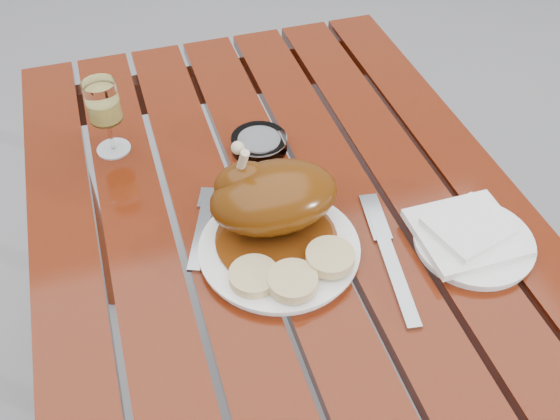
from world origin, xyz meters
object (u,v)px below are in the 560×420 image
Objects in this scene: table at (286,351)px; wine_glass at (106,118)px; dinner_plate at (279,249)px; ashtray at (259,143)px; side_plate at (473,242)px.

table is 8.40× the size of wine_glass.
table is 0.39m from dinner_plate.
side_plate is at bearing -52.44° from ashtray.
table is 4.87× the size of dinner_plate.
side_plate is at bearing -38.68° from wine_glass.
wine_glass is 0.65m from side_plate.
dinner_plate reaches higher than table.
dinner_plate is 0.40m from wine_glass.
table is 6.46× the size of side_plate.
dinner_plate is at bearing 165.44° from side_plate.
side_plate is (0.26, -0.13, 0.38)m from table.
side_plate reaches higher than table.
dinner_plate is (-0.03, -0.06, 0.38)m from table.
dinner_plate is 1.33× the size of side_plate.
wine_glass is 0.27m from ashtray.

